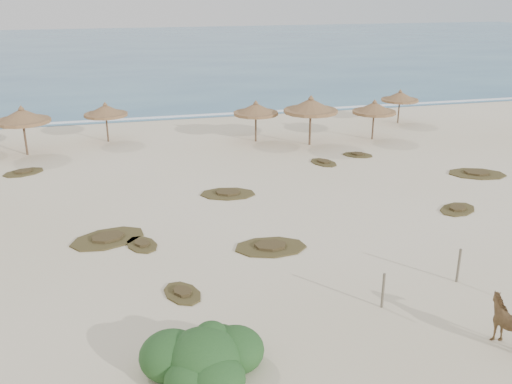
# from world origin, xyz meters

# --- Properties ---
(ground) EXTENTS (160.00, 160.00, 0.00)m
(ground) POSITION_xyz_m (0.00, 0.00, 0.00)
(ground) COLOR beige
(ground) RESTS_ON ground
(ocean) EXTENTS (200.00, 100.00, 0.01)m
(ocean) POSITION_xyz_m (0.00, 75.00, 0.00)
(ocean) COLOR #2B5683
(ocean) RESTS_ON ground
(foam_line) EXTENTS (70.00, 0.60, 0.01)m
(foam_line) POSITION_xyz_m (0.00, 26.00, 0.00)
(foam_line) COLOR white
(foam_line) RESTS_ON ground
(palapa_0) EXTENTS (4.00, 4.00, 2.93)m
(palapa_0) POSITION_xyz_m (-10.60, 17.89, 2.28)
(palapa_0) COLOR brown
(palapa_0) RESTS_ON ground
(palapa_2) EXTENTS (3.53, 3.53, 2.54)m
(palapa_2) POSITION_xyz_m (-5.95, 19.80, 1.97)
(palapa_2) COLOR brown
(palapa_2) RESTS_ON ground
(palapa_3) EXTENTS (3.54, 3.54, 2.64)m
(palapa_3) POSITION_xyz_m (3.17, 17.49, 2.05)
(palapa_3) COLOR brown
(palapa_3) RESTS_ON ground
(palapa_4) EXTENTS (3.71, 3.71, 3.11)m
(palapa_4) POSITION_xyz_m (6.21, 15.85, 2.41)
(palapa_4) COLOR brown
(palapa_4) RESTS_ON ground
(palapa_5) EXTENTS (2.92, 2.92, 2.45)m
(palapa_5) POSITION_xyz_m (14.38, 19.84, 1.90)
(palapa_5) COLOR brown
(palapa_5) RESTS_ON ground
(palapa_6) EXTENTS (2.98, 2.98, 2.60)m
(palapa_6) POSITION_xyz_m (10.59, 16.11, 2.02)
(palapa_6) COLOR brown
(palapa_6) RESTS_ON ground
(fence_post_near) EXTENTS (0.09, 0.09, 1.16)m
(fence_post_near) POSITION_xyz_m (1.94, -2.80, 0.58)
(fence_post_near) COLOR #6D6352
(fence_post_near) RESTS_ON ground
(fence_post_far) EXTENTS (0.10, 0.10, 1.21)m
(fence_post_far) POSITION_xyz_m (5.10, -1.95, 0.60)
(fence_post_far) COLOR #6D6352
(fence_post_far) RESTS_ON ground
(bush) EXTENTS (3.23, 2.85, 1.45)m
(bush) POSITION_xyz_m (-3.92, -4.64, 0.47)
(bush) COLOR #2E5A26
(bush) RESTS_ON ground
(scrub_1) EXTENTS (3.48, 2.87, 0.16)m
(scrub_1) POSITION_xyz_m (-6.19, 4.46, 0.05)
(scrub_1) COLOR brown
(scrub_1) RESTS_ON ground
(scrub_2) EXTENTS (1.52, 1.91, 0.16)m
(scrub_2) POSITION_xyz_m (-4.94, 3.57, 0.05)
(scrub_2) COLOR brown
(scrub_2) RESTS_ON ground
(scrub_3) EXTENTS (2.94, 2.23, 0.16)m
(scrub_3) POSITION_xyz_m (-0.59, 8.29, 0.05)
(scrub_3) COLOR brown
(scrub_3) RESTS_ON ground
(scrub_4) EXTENTS (2.38, 2.12, 0.16)m
(scrub_4) POSITION_xyz_m (8.84, 3.77, 0.05)
(scrub_4) COLOR brown
(scrub_4) RESTS_ON ground
(scrub_5) EXTENTS (3.48, 2.86, 0.16)m
(scrub_5) POSITION_xyz_m (12.73, 7.99, 0.05)
(scrub_5) COLOR brown
(scrub_5) RESTS_ON ground
(scrub_6) EXTENTS (2.54, 2.21, 0.16)m
(scrub_6) POSITION_xyz_m (-10.40, 14.23, 0.05)
(scrub_6) COLOR brown
(scrub_6) RESTS_ON ground
(scrub_7) EXTENTS (1.67, 2.10, 0.16)m
(scrub_7) POSITION_xyz_m (5.65, 11.92, 0.05)
(scrub_7) COLOR brown
(scrub_7) RESTS_ON ground
(scrub_9) EXTENTS (2.96, 2.10, 0.16)m
(scrub_9) POSITION_xyz_m (-0.23, 2.13, 0.05)
(scrub_9) COLOR brown
(scrub_9) RESTS_ON ground
(scrub_10) EXTENTS (2.08, 1.90, 0.16)m
(scrub_10) POSITION_xyz_m (8.13, 12.84, 0.05)
(scrub_10) COLOR brown
(scrub_10) RESTS_ON ground
(scrub_11) EXTENTS (1.56, 1.92, 0.16)m
(scrub_11) POSITION_xyz_m (-3.93, -0.48, 0.05)
(scrub_11) COLOR brown
(scrub_11) RESTS_ON ground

